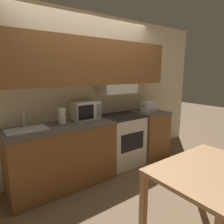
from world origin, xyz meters
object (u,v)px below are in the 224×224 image
at_px(sink_basin, 27,130).
at_px(dining_table, 210,179).
at_px(stove_range, 121,140).
at_px(microwave, 85,110).
at_px(toaster, 149,106).
at_px(paper_towel_roll, 62,116).

bearing_deg(sink_basin, dining_table, -56.72).
height_order(stove_range, microwave, microwave).
distance_m(sink_basin, dining_table, 2.12).
relative_size(toaster, sink_basin, 0.55).
xyz_separation_m(microwave, sink_basin, (-0.92, -0.15, -0.12)).
height_order(microwave, toaster, microwave).
distance_m(stove_range, sink_basin, 1.62).
distance_m(microwave, paper_towel_roll, 0.43).
bearing_deg(dining_table, stove_range, 77.41).
xyz_separation_m(toaster, dining_table, (-1.04, -1.76, -0.34)).
bearing_deg(dining_table, sink_basin, 123.28).
bearing_deg(sink_basin, toaster, -0.14).
xyz_separation_m(stove_range, paper_towel_roll, (-1.06, 0.04, 0.56)).
bearing_deg(dining_table, toaster, 59.49).
height_order(stove_range, toaster, toaster).
height_order(microwave, dining_table, microwave).
xyz_separation_m(stove_range, toaster, (0.64, -0.03, 0.54)).
xyz_separation_m(toaster, sink_basin, (-2.19, 0.01, -0.08)).
distance_m(microwave, toaster, 1.29).
bearing_deg(microwave, stove_range, -11.29).
height_order(toaster, sink_basin, sink_basin).
distance_m(stove_range, microwave, 0.88).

